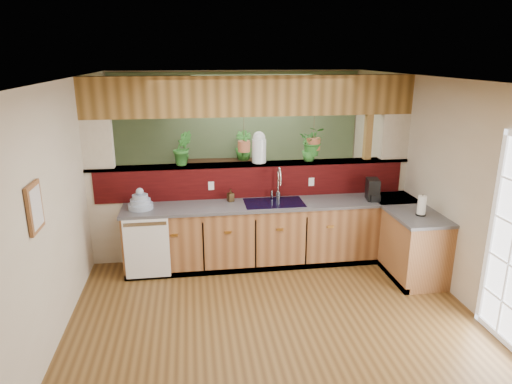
{
  "coord_description": "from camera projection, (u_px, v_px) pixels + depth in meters",
  "views": [
    {
      "loc": [
        -0.86,
        -4.93,
        2.87
      ],
      "look_at": [
        -0.04,
        0.7,
        1.15
      ],
      "focal_mm": 32.0,
      "sensor_mm": 36.0,
      "label": 1
    }
  ],
  "objects": [
    {
      "name": "shelf_plant_a",
      "position": [
        184.0,
        150.0,
        8.21
      ],
      "size": [
        0.27,
        0.22,
        0.44
      ],
      "primitive_type": "imported",
      "rotation": [
        0.0,
        0.0,
        -0.29
      ],
      "color": "#276623",
      "rests_on": "shelving_console"
    },
    {
      "name": "floor_plant",
      "position": [
        322.0,
        209.0,
        7.78
      ],
      "size": [
        0.73,
        0.68,
        0.67
      ],
      "primitive_type": "imported",
      "rotation": [
        0.0,
        0.0,
        0.29
      ],
      "color": "#276623",
      "rests_on": "ground"
    },
    {
      "name": "paper_towel",
      "position": [
        422.0,
        206.0,
        5.79
      ],
      "size": [
        0.13,
        0.13,
        0.27
      ],
      "color": "black",
      "rests_on": "countertop"
    },
    {
      "name": "ledge_plant_right",
      "position": [
        309.0,
        149.0,
        6.56
      ],
      "size": [
        0.26,
        0.26,
        0.36
      ],
      "primitive_type": "imported",
      "rotation": [
        0.0,
        0.0,
        -0.34
      ],
      "color": "#276623",
      "rests_on": "pass_through_ledge"
    },
    {
      "name": "ground",
      "position": [
        267.0,
        297.0,
        5.62
      ],
      "size": [
        4.6,
        7.0,
        0.01
      ],
      "primitive_type": "cube",
      "color": "brown",
      "rests_on": "ground"
    },
    {
      "name": "wall_back",
      "position": [
        237.0,
        142.0,
        8.56
      ],
      "size": [
        4.6,
        0.02,
        2.6
      ],
      "primitive_type": "cube",
      "color": "beige",
      "rests_on": "ground"
    },
    {
      "name": "hanging_plant_b",
      "position": [
        314.0,
        128.0,
        6.48
      ],
      "size": [
        0.48,
        0.46,
        0.55
      ],
      "color": "brown",
      "rests_on": "header_beam"
    },
    {
      "name": "faucet",
      "position": [
        278.0,
        182.0,
        6.4
      ],
      "size": [
        0.21,
        0.21,
        0.47
      ],
      "color": "#B7B7B2",
      "rests_on": "countertop"
    },
    {
      "name": "wall_left",
      "position": [
        59.0,
        206.0,
        4.93
      ],
      "size": [
        0.02,
        7.0,
        2.6
      ],
      "primitive_type": "cube",
      "color": "beige",
      "rests_on": "ground"
    },
    {
      "name": "header_beam",
      "position": [
        252.0,
        96.0,
        6.23
      ],
      "size": [
        4.6,
        0.15,
        0.55
      ],
      "primitive_type": "cube",
      "color": "brown",
      "rests_on": "ground"
    },
    {
      "name": "sage_backwall",
      "position": [
        237.0,
        142.0,
        8.54
      ],
      "size": [
        4.55,
        0.02,
        2.55
      ],
      "primitive_type": "cube",
      "color": "#526947",
      "rests_on": "ground"
    },
    {
      "name": "ceiling",
      "position": [
        269.0,
        81.0,
        4.87
      ],
      "size": [
        4.6,
        7.0,
        0.01
      ],
      "primitive_type": "cube",
      "color": "brown",
      "rests_on": "ground"
    },
    {
      "name": "navy_sink",
      "position": [
        274.0,
        208.0,
        6.34
      ],
      "size": [
        0.82,
        0.5,
        0.18
      ],
      "color": "black",
      "rests_on": "countertop"
    },
    {
      "name": "glass_jar",
      "position": [
        259.0,
        147.0,
        6.45
      ],
      "size": [
        0.2,
        0.2,
        0.45
      ],
      "color": "silver",
      "rests_on": "pass_through_ledge"
    },
    {
      "name": "pass_through_ledge",
      "position": [
        252.0,
        164.0,
        6.5
      ],
      "size": [
        4.6,
        0.21,
        0.04
      ],
      "primitive_type": "cube",
      "color": "brown",
      "rests_on": "ground"
    },
    {
      "name": "countertop",
      "position": [
        316.0,
        234.0,
        6.43
      ],
      "size": [
        4.14,
        1.52,
        0.9
      ],
      "color": "brown",
      "rests_on": "ground"
    },
    {
      "name": "shelving_console",
      "position": [
        219.0,
        187.0,
        8.51
      ],
      "size": [
        1.55,
        0.54,
        1.01
      ],
      "primitive_type": "cube",
      "rotation": [
        0.0,
        0.0,
        -0.09
      ],
      "color": "black",
      "rests_on": "ground"
    },
    {
      "name": "dishwasher",
      "position": [
        147.0,
        249.0,
        5.91
      ],
      "size": [
        0.58,
        0.03,
        0.82
      ],
      "color": "white",
      "rests_on": "ground"
    },
    {
      "name": "hanging_plant_a",
      "position": [
        244.0,
        135.0,
        6.37
      ],
      "size": [
        0.22,
        0.17,
        0.49
      ],
      "color": "brown",
      "rests_on": "header_beam"
    },
    {
      "name": "framed_print",
      "position": [
        35.0,
        208.0,
        4.1
      ],
      "size": [
        0.04,
        0.35,
        0.45
      ],
      "color": "brown",
      "rests_on": "wall_left"
    },
    {
      "name": "wall_right",
      "position": [
        454.0,
        189.0,
        5.56
      ],
      "size": [
        0.02,
        7.0,
        2.6
      ],
      "primitive_type": "cube",
      "color": "beige",
      "rests_on": "ground"
    },
    {
      "name": "soap_dispenser",
      "position": [
        231.0,
        195.0,
        6.35
      ],
      "size": [
        0.11,
        0.11,
        0.18
      ],
      "primitive_type": "imported",
      "rotation": [
        0.0,
        0.0,
        0.41
      ],
      "color": "#392814",
      "rests_on": "countertop"
    },
    {
      "name": "shelf_plant_b",
      "position": [
        243.0,
        146.0,
        8.35
      ],
      "size": [
        0.31,
        0.31,
        0.53
      ],
      "primitive_type": "imported",
      "rotation": [
        0.0,
        0.0,
        -0.04
      ],
      "color": "#276623",
      "rests_on": "shelving_console"
    },
    {
      "name": "dish_stack",
      "position": [
        140.0,
        202.0,
        6.05
      ],
      "size": [
        0.33,
        0.33,
        0.29
      ],
      "color": "#91A0BB",
      "rests_on": "countertop"
    },
    {
      "name": "ledge_plant_left",
      "position": [
        183.0,
        148.0,
        6.29
      ],
      "size": [
        0.3,
        0.26,
        0.49
      ],
      "primitive_type": "imported",
      "rotation": [
        0.0,
        0.0,
        0.19
      ],
      "color": "#276623",
      "rests_on": "pass_through_ledge"
    },
    {
      "name": "coffee_maker",
      "position": [
        373.0,
        190.0,
        6.41
      ],
      "size": [
        0.16,
        0.27,
        0.3
      ],
      "rotation": [
        0.0,
        0.0,
        -0.19
      ],
      "color": "black",
      "rests_on": "countertop"
    },
    {
      "name": "pass_through_partition",
      "position": [
        254.0,
        176.0,
        6.56
      ],
      "size": [
        4.6,
        0.21,
        2.6
      ],
      "color": "beige",
      "rests_on": "ground"
    }
  ]
}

